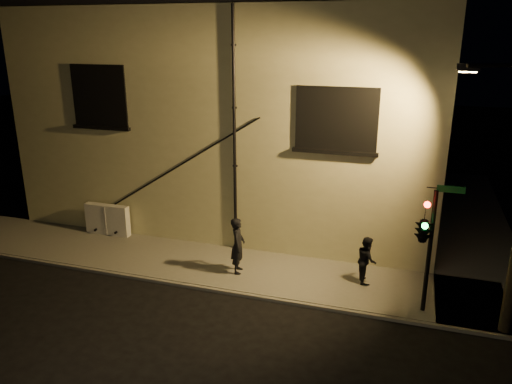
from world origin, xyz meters
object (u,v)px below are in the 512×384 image
(utility_cabinet, at_px, (108,219))
(pedestrian_b, at_px, (367,260))
(traffic_signal, at_px, (424,228))
(pedestrian_a, at_px, (238,245))

(utility_cabinet, distance_m, pedestrian_b, 9.94)
(traffic_signal, bearing_deg, pedestrian_b, 138.66)
(pedestrian_a, bearing_deg, pedestrian_b, -93.79)
(utility_cabinet, xyz_separation_m, pedestrian_a, (5.87, -1.49, 0.34))
(pedestrian_b, bearing_deg, pedestrian_a, 83.43)
(utility_cabinet, xyz_separation_m, traffic_signal, (11.42, -2.24, 1.90))
(pedestrian_b, bearing_deg, utility_cabinet, 69.87)
(pedestrian_a, distance_m, pedestrian_b, 4.08)
(utility_cabinet, height_order, pedestrian_a, pedestrian_a)
(pedestrian_a, height_order, pedestrian_b, pedestrian_a)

